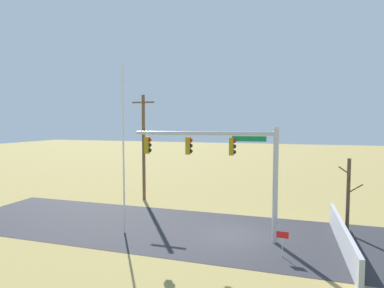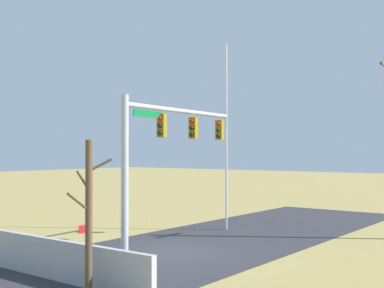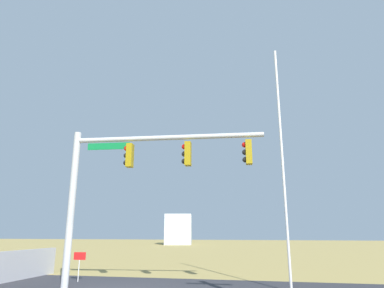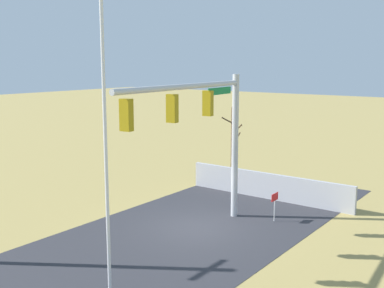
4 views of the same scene
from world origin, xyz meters
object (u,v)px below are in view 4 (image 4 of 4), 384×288
Objects in this scene: bare_tree at (233,147)px; open_sign at (275,201)px; signal_mast at (206,121)px; flagpole at (105,131)px.

open_sign is at bearing -129.44° from bare_tree.
signal_mast is 7.29m from bare_tree.
signal_mast reaches higher than bare_tree.
bare_tree is 3.58× the size of open_sign.
open_sign is at bearing -28.02° from signal_mast.
open_sign is (-3.51, -4.27, -1.33)m from bare_tree.
signal_mast is 0.82× the size of flagpole.
flagpole is at bearing -172.15° from signal_mast.
flagpole is 9.65m from open_sign.
flagpole is 7.87× the size of open_sign.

